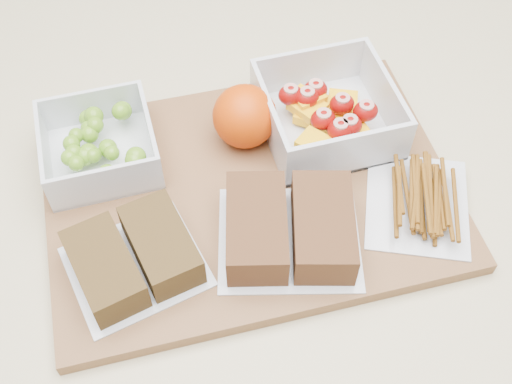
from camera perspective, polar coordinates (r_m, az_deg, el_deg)
The scene contains 8 objects.
counter at distance 1.08m, azimuth 0.45°, elevation -14.29°, with size 1.20×0.90×0.90m, color beige.
cutting_board at distance 0.68m, azimuth -0.62°, elevation -0.00°, with size 0.42×0.30×0.02m, color brown.
grape_container at distance 0.70m, azimuth -13.71°, elevation 4.08°, with size 0.12×0.12×0.05m.
fruit_container at distance 0.71m, azimuth 6.33°, elevation 6.90°, with size 0.14×0.14×0.06m.
orange at distance 0.69m, azimuth -1.01°, elevation 6.75°, with size 0.07×0.07×0.07m, color #DF4405.
sandwich_bag_left at distance 0.62m, azimuth -10.83°, elevation -5.73°, with size 0.14×0.13×0.04m.
sandwich_bag_center at distance 0.62m, azimuth 3.01°, elevation -3.20°, with size 0.17×0.15×0.04m.
pretzel_bag at distance 0.67m, azimuth 14.32°, elevation -0.40°, with size 0.14×0.16×0.03m.
Camera 1 is at (-0.12, -0.39, 1.46)m, focal length 45.00 mm.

